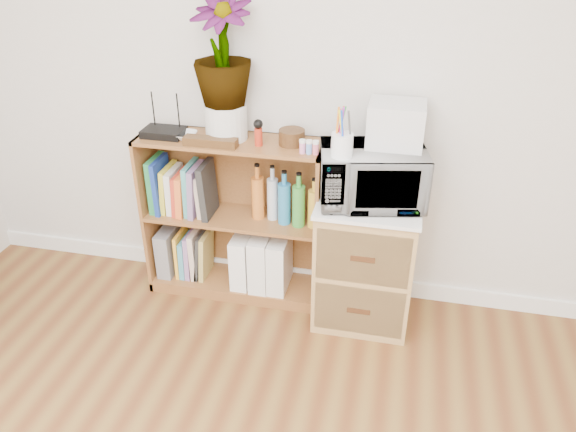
% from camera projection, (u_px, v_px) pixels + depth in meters
% --- Properties ---
extents(skirting_board, '(4.00, 0.02, 0.10)m').
position_uv_depth(skirting_board, '(299.00, 275.00, 3.41)').
color(skirting_board, white).
rests_on(skirting_board, ground).
extents(bookshelf, '(1.00, 0.30, 0.95)m').
position_uv_depth(bookshelf, '(234.00, 219.00, 3.15)').
color(bookshelf, brown).
rests_on(bookshelf, ground).
extents(wicker_unit, '(0.50, 0.45, 0.70)m').
position_uv_depth(wicker_unit, '(365.00, 261.00, 3.00)').
color(wicker_unit, '#9E7542').
rests_on(wicker_unit, ground).
extents(microwave, '(0.56, 0.44, 0.28)m').
position_uv_depth(microwave, '(372.00, 176.00, 2.74)').
color(microwave, white).
rests_on(microwave, wicker_unit).
extents(pen_cup, '(0.10, 0.10, 0.11)m').
position_uv_depth(pen_cup, '(342.00, 145.00, 2.58)').
color(pen_cup, white).
rests_on(pen_cup, microwave).
extents(small_appliance, '(0.27, 0.22, 0.21)m').
position_uv_depth(small_appliance, '(396.00, 124.00, 2.67)').
color(small_appliance, silver).
rests_on(small_appliance, microwave).
extents(router, '(0.22, 0.15, 0.04)m').
position_uv_depth(router, '(164.00, 132.00, 2.95)').
color(router, black).
rests_on(router, bookshelf).
extents(white_bowl, '(0.13, 0.13, 0.03)m').
position_uv_depth(white_bowl, '(184.00, 135.00, 2.93)').
color(white_bowl, silver).
rests_on(white_bowl, bookshelf).
extents(plant_pot, '(0.22, 0.22, 0.18)m').
position_uv_depth(plant_pot, '(226.00, 121.00, 2.89)').
color(plant_pot, silver).
rests_on(plant_pot, bookshelf).
extents(potted_plant, '(0.30, 0.30, 0.53)m').
position_uv_depth(potted_plant, '(222.00, 51.00, 2.71)').
color(potted_plant, '#388033').
rests_on(potted_plant, plant_pot).
extents(trinket_box, '(0.28, 0.07, 0.04)m').
position_uv_depth(trinket_box, '(211.00, 142.00, 2.83)').
color(trinket_box, '#39210F').
rests_on(trinket_box, bookshelf).
extents(kokeshi_doll, '(0.04, 0.04, 0.09)m').
position_uv_depth(kokeshi_doll, '(258.00, 137.00, 2.83)').
color(kokeshi_doll, '#A82714').
rests_on(kokeshi_doll, bookshelf).
extents(wooden_bowl, '(0.13, 0.13, 0.08)m').
position_uv_depth(wooden_bowl, '(292.00, 137.00, 2.84)').
color(wooden_bowl, '#371F0F').
rests_on(wooden_bowl, bookshelf).
extents(paint_jars, '(0.10, 0.04, 0.05)m').
position_uv_depth(paint_jars, '(309.00, 149.00, 2.74)').
color(paint_jars, pink).
rests_on(paint_jars, bookshelf).
extents(file_box, '(0.08, 0.23, 0.28)m').
position_uv_depth(file_box, '(169.00, 250.00, 3.36)').
color(file_box, slate).
rests_on(file_box, bookshelf).
extents(magazine_holder_left, '(0.10, 0.25, 0.31)m').
position_uv_depth(magazine_holder_left, '(243.00, 258.00, 3.25)').
color(magazine_holder_left, white).
rests_on(magazine_holder_left, bookshelf).
extents(magazine_holder_mid, '(0.10, 0.26, 0.33)m').
position_uv_depth(magazine_holder_mid, '(262.00, 259.00, 3.23)').
color(magazine_holder_mid, white).
rests_on(magazine_holder_mid, bookshelf).
extents(magazine_holder_right, '(0.10, 0.25, 0.32)m').
position_uv_depth(magazine_holder_right, '(280.00, 262.00, 3.21)').
color(magazine_holder_right, white).
rests_on(magazine_holder_right, bookshelf).
extents(cookbooks, '(0.35, 0.20, 0.31)m').
position_uv_depth(cookbooks, '(183.00, 188.00, 3.12)').
color(cookbooks, '#228245').
rests_on(cookbooks, bookshelf).
extents(liquor_bottles, '(0.38, 0.07, 0.31)m').
position_uv_depth(liquor_bottles, '(285.00, 197.00, 3.01)').
color(liquor_bottles, '#C66925').
rests_on(liquor_bottles, bookshelf).
extents(lower_books, '(0.19, 0.19, 0.30)m').
position_uv_depth(lower_books, '(195.00, 253.00, 3.33)').
color(lower_books, yellow).
rests_on(lower_books, bookshelf).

